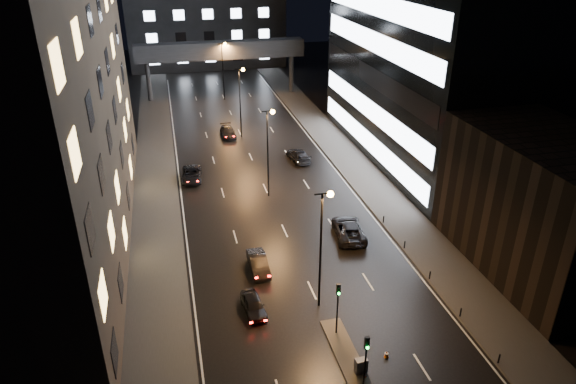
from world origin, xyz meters
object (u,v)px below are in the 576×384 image
Objects in this scene: car_toward_a at (349,229)px; car_toward_b at (298,155)px; car_away_b at (258,263)px; car_away_c at (192,175)px; utility_cabinet at (361,365)px; car_away_d at (228,132)px; car_away_a at (253,305)px.

car_toward_a is 1.14× the size of car_toward_b.
car_toward_a reaches higher than car_away_b.
utility_cabinet is at bearing -69.38° from car_away_c.
car_toward_a is (7.79, -31.05, 0.11)m from car_away_d.
utility_cabinet is (4.50, -13.44, -0.02)m from car_away_b.
car_away_c is at bearing 91.12° from car_away_a.
car_away_c is 14.39m from car_toward_b.
car_toward_a reaches higher than car_away_d.
utility_cabinet is (-5.21, -36.76, -0.05)m from car_toward_b.
car_away_c is 1.05× the size of car_away_d.
car_toward_b is (9.71, 23.32, 0.04)m from car_away_b.
car_away_b is (1.41, 5.45, 0.06)m from car_away_a.
car_away_a is at bearing -95.85° from car_away_d.
car_toward_b is at bearing 17.14° from car_away_c.
car_away_b is at bearing 61.80° from car_toward_b.
car_away_b reaches higher than car_away_a.
car_away_b is 20.99m from car_away_c.
car_toward_b reaches higher than car_away_d.
car_away_c is at bearing 101.78° from utility_cabinet.
car_away_a is at bearing -105.10° from car_away_b.
car_away_c is at bearing 101.49° from car_away_b.
car_away_c is at bearing 5.63° from car_toward_b.
car_toward_b is at bearing -82.16° from car_toward_a.
car_away_b is at bearing 105.59° from utility_cabinet.
car_away_b is 0.88× the size of car_away_d.
car_away_d is 4.50× the size of utility_cabinet.
car_away_d is 13.76m from car_toward_b.
car_away_b is at bearing 70.06° from car_away_a.
car_toward_a is (14.08, -16.93, 0.11)m from car_away_c.
utility_cabinet is at bearing -58.99° from car_away_a.
car_away_d is 32.01m from car_toward_a.
utility_cabinet is at bearing 76.34° from car_toward_b.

